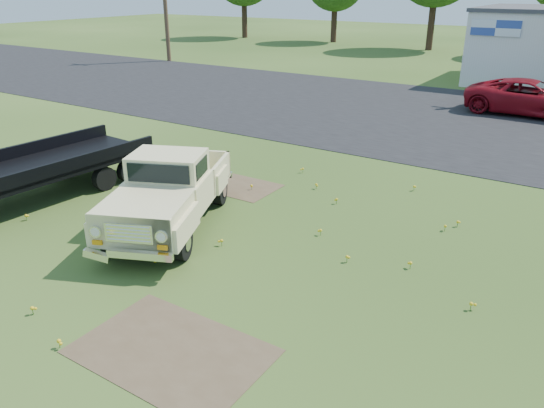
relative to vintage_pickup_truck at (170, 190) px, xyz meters
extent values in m
plane|color=#294416|center=(1.72, -0.50, -0.91)|extent=(140.00, 140.00, 0.00)
cube|color=black|center=(1.72, 14.50, -0.91)|extent=(90.00, 14.00, 0.02)
cube|color=brown|center=(3.22, -3.50, -0.91)|extent=(3.00, 2.00, 0.01)
cube|color=brown|center=(-0.28, 3.00, -0.91)|extent=(2.20, 1.60, 0.01)
cube|color=white|center=(2.22, 22.45, 2.29)|extent=(2.50, 0.08, 0.80)
cylinder|color=#332017|center=(-26.28, 39.50, 0.89)|extent=(0.56, 0.56, 3.60)
cylinder|color=#332017|center=(-16.28, 40.50, 0.71)|extent=(0.56, 0.56, 3.24)
cylinder|color=#332017|center=(-6.28, 39.00, 1.07)|extent=(0.56, 0.56, 3.96)
imported|color=maroon|center=(5.15, 17.17, -0.16)|extent=(5.39, 2.51, 1.49)
camera|label=1|loc=(8.26, -8.34, 4.46)|focal=35.00mm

